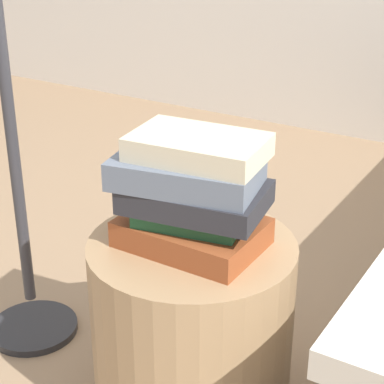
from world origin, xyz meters
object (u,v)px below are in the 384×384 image
object	(u,v)px
book_cream	(198,147)
book_rust	(193,233)
book_forest	(196,212)
book_slate	(186,172)
side_table	(192,327)
book_charcoal	(197,196)

from	to	relation	value
book_cream	book_rust	bearing A→B (deg)	-133.23
book_forest	book_slate	bearing A→B (deg)	-140.39
book_slate	side_table	bearing A→B (deg)	25.26
book_rust	book_forest	size ratio (longest dim) A/B	1.32
book_slate	book_charcoal	bearing A→B (deg)	21.21
side_table	book_cream	xyz separation A→B (m)	(0.01, 0.01, 0.44)
book_charcoal	book_cream	world-z (taller)	book_cream
book_rust	book_charcoal	world-z (taller)	book_charcoal
book_charcoal	book_slate	distance (m)	0.06
side_table	book_slate	bearing A→B (deg)	-144.84
book_forest	book_slate	distance (m)	0.10
book_charcoal	book_slate	xyz separation A→B (m)	(-0.02, -0.01, 0.05)
book_rust	book_slate	xyz separation A→B (m)	(-0.01, -0.00, 0.14)
book_forest	book_rust	bearing A→B (deg)	-103.29
side_table	book_forest	world-z (taller)	book_forest
book_forest	book_slate	xyz separation A→B (m)	(-0.01, -0.02, 0.10)
book_forest	side_table	bearing A→B (deg)	-124.31
book_slate	book_forest	bearing A→B (deg)	39.86
book_forest	book_cream	world-z (taller)	book_cream
side_table	book_forest	distance (m)	0.29
book_charcoal	book_cream	size ratio (longest dim) A/B	1.07
book_charcoal	book_rust	bearing A→B (deg)	-134.65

